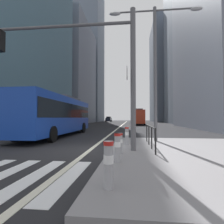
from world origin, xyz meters
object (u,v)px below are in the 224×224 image
(sedan_white_oncoming, at_px, (29,124))
(bollard_left, at_px, (117,146))
(city_bus_blue_oncoming, at_px, (58,114))
(car_receding_far, at_px, (136,119))
(bollard_back, at_px, (127,135))
(city_bus_red_receding, at_px, (138,116))
(car_oncoming_mid, at_px, (109,119))
(street_lamp_post, at_px, (155,54))
(city_bus_red_distant, at_px, (135,117))
(traffic_signal_gantry, at_px, (84,57))
(car_receding_near, at_px, (138,119))
(bollard_front, at_px, (109,162))
(bollard_right, at_px, (120,142))

(sedan_white_oncoming, height_order, bollard_left, sedan_white_oncoming)
(city_bus_blue_oncoming, relative_size, car_receding_far, 2.59)
(bollard_back, bearing_deg, city_bus_red_receding, 86.99)
(car_oncoming_mid, relative_size, street_lamp_post, 0.54)
(bollard_back, bearing_deg, city_bus_blue_oncoming, 138.89)
(city_bus_red_distant, distance_m, traffic_signal_gantry, 49.87)
(traffic_signal_gantry, relative_size, bollard_left, 7.23)
(car_receding_far, bearing_deg, city_bus_red_distant, -93.93)
(city_bus_red_receding, relative_size, street_lamp_post, 1.35)
(sedan_white_oncoming, distance_m, car_oncoming_mid, 50.99)
(city_bus_red_distant, bearing_deg, car_receding_near, 81.77)
(city_bus_red_receding, relative_size, bollard_front, 11.93)
(traffic_signal_gantry, bearing_deg, car_oncoming_mid, 96.14)
(car_receding_far, relative_size, street_lamp_post, 0.55)
(bollard_left, bearing_deg, bollard_back, 87.05)
(car_receding_far, relative_size, traffic_signal_gantry, 0.69)
(car_oncoming_mid, bearing_deg, bollard_front, -82.80)
(bollard_front, height_order, bollard_right, bollard_front)
(city_bus_blue_oncoming, distance_m, street_lamp_post, 8.93)
(car_oncoming_mid, height_order, traffic_signal_gantry, traffic_signal_gantry)
(car_oncoming_mid, relative_size, bollard_left, 4.88)
(city_bus_red_receding, xyz_separation_m, city_bus_red_distant, (-0.27, 16.52, 0.00))
(bollard_right, distance_m, bollard_back, 2.39)
(city_bus_red_receding, height_order, bollard_front, city_bus_red_receding)
(car_receding_far, height_order, bollard_front, car_receding_far)
(bollard_right, bearing_deg, bollard_back, 85.32)
(traffic_signal_gantry, bearing_deg, city_bus_blue_oncoming, 120.64)
(city_bus_red_receding, bearing_deg, city_bus_blue_oncoming, -105.82)
(street_lamp_post, distance_m, bollard_right, 6.45)
(city_bus_red_receding, distance_m, car_receding_near, 25.73)
(sedan_white_oncoming, height_order, street_lamp_post, street_lamp_post)
(bollard_front, xyz_separation_m, bollard_back, (0.20, 5.80, -0.01))
(car_receding_far, bearing_deg, city_bus_red_receding, -90.82)
(sedan_white_oncoming, height_order, traffic_signal_gantry, traffic_signal_gantry)
(car_receding_near, xyz_separation_m, bollard_left, (-2.90, -60.93, -0.35))
(traffic_signal_gantry, relative_size, bollard_front, 7.01)
(city_bus_red_receding, bearing_deg, bollard_front, -92.86)
(traffic_signal_gantry, distance_m, street_lamp_post, 4.93)
(city_bus_red_distant, relative_size, bollard_back, 12.63)
(sedan_white_oncoming, relative_size, city_bus_red_distant, 0.39)
(city_bus_red_receding, bearing_deg, sedan_white_oncoming, -111.86)
(sedan_white_oncoming, distance_m, car_receding_near, 52.70)
(city_bus_red_distant, relative_size, bollard_front, 12.27)
(street_lamp_post, bearing_deg, bollard_front, -104.02)
(car_receding_near, bearing_deg, sedan_white_oncoming, -102.48)
(car_oncoming_mid, distance_m, traffic_signal_gantry, 58.84)
(car_receding_far, relative_size, bollard_right, 5.68)
(car_receding_near, height_order, street_lamp_post, street_lamp_post)
(street_lamp_post, height_order, bollard_back, street_lamp_post)
(bollard_right, bearing_deg, sedan_white_oncoming, 136.20)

